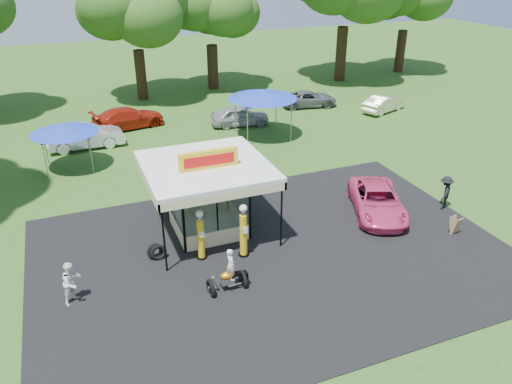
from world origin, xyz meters
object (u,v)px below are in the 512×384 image
at_px(gas_station_kiosk, 207,196).
at_px(kiosk_car, 196,201).
at_px(bg_car_a, 86,136).
at_px(bg_car_c, 240,116).
at_px(bg_car_b, 128,118).
at_px(spectator_east_a, 445,192).
at_px(gas_pump_left, 201,236).
at_px(pink_sedan, 377,201).
at_px(a_frame_sign, 455,226).
at_px(tent_west, 64,130).
at_px(motorcycle, 229,274).
at_px(tent_east, 263,95).
at_px(gas_pump_right, 243,232).
at_px(bg_car_d, 309,99).
at_px(spectator_west, 72,283).
at_px(bg_car_e, 384,104).

distance_m(gas_station_kiosk, kiosk_car, 2.56).
xyz_separation_m(bg_car_a, bg_car_c, (10.90, 0.50, -0.07)).
bearing_deg(bg_car_a, bg_car_b, -47.94).
bearing_deg(spectator_east_a, gas_station_kiosk, -49.95).
distance_m(gas_station_kiosk, gas_pump_left, 2.45).
distance_m(pink_sedan, spectator_east_a, 3.58).
distance_m(a_frame_sign, spectator_east_a, 2.64).
bearing_deg(tent_west, bg_car_c, 16.62).
bearing_deg(pink_sedan, motorcycle, -138.15).
xyz_separation_m(motorcycle, tent_east, (7.73, 15.44, 2.22)).
xyz_separation_m(a_frame_sign, kiosk_car, (-10.45, 6.74, 0.04)).
distance_m(a_frame_sign, bg_car_a, 23.04).
relative_size(gas_pump_right, pink_sedan, 0.50).
relative_size(gas_station_kiosk, gas_pump_right, 2.17).
distance_m(gas_pump_right, pink_sedan, 7.55).
xyz_separation_m(bg_car_c, tent_west, (-12.11, -3.61, 1.70)).
relative_size(motorcycle, bg_car_d, 0.42).
xyz_separation_m(pink_sedan, bg_car_a, (-12.59, 14.63, 0.11)).
bearing_deg(gas_pump_left, spectator_east_a, -0.47).
bearing_deg(gas_station_kiosk, kiosk_car, 90.00).
relative_size(motorcycle, tent_west, 0.49).
bearing_deg(spectator_west, a_frame_sign, -48.07).
distance_m(spectator_west, bg_car_e, 29.08).
relative_size(spectator_east_a, bg_car_c, 0.40).
distance_m(kiosk_car, bg_car_b, 13.95).
bearing_deg(gas_station_kiosk, spectator_west, -153.07).
relative_size(bg_car_c, bg_car_d, 0.93).
relative_size(gas_pump_right, a_frame_sign, 2.89).
height_order(gas_pump_right, spectator_west, gas_pump_right).
relative_size(gas_pump_left, motorcycle, 1.23).
distance_m(gas_pump_right, bg_car_c, 17.23).
bearing_deg(spectator_west, spectator_east_a, -40.46).
distance_m(spectator_west, bg_car_a, 16.34).
xyz_separation_m(gas_station_kiosk, pink_sedan, (8.23, -1.52, -1.09)).
bearing_deg(gas_pump_left, bg_car_b, 90.69).
height_order(pink_sedan, bg_car_c, bg_car_c).
relative_size(kiosk_car, spectator_west, 1.65).
distance_m(bg_car_a, bg_car_b, 4.37).
bearing_deg(bg_car_a, a_frame_sign, -141.12).
height_order(spectator_east_a, bg_car_b, spectator_east_a).
distance_m(spectator_east_a, tent_west, 21.26).
bearing_deg(spectator_east_a, kiosk_car, -59.90).
relative_size(gas_station_kiosk, spectator_east_a, 3.15).
bearing_deg(motorcycle, a_frame_sign, -2.96).
distance_m(gas_pump_right, bg_car_d, 22.58).
distance_m(bg_car_a, tent_east, 11.97).
distance_m(gas_pump_right, spectator_west, 6.97).
relative_size(kiosk_car, spectator_east_a, 1.64).
xyz_separation_m(gas_station_kiosk, bg_car_b, (-1.17, 16.10, -1.03)).
bearing_deg(bg_car_e, spectator_west, 101.61).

